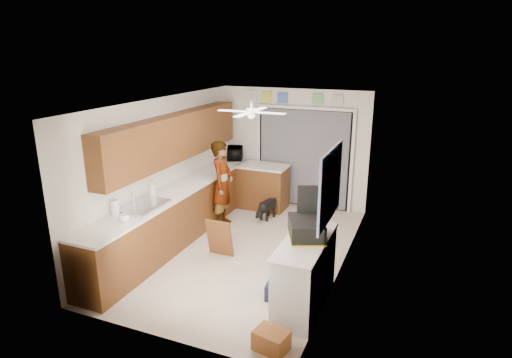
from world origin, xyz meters
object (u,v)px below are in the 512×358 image
(microwave, at_px, (235,153))
(paper_towel_roll, at_px, (115,208))
(suitcase, at_px, (306,229))
(cardboard_box, at_px, (271,340))
(soap_bottle, at_px, (153,189))
(cup, at_px, (125,218))
(dog, at_px, (268,209))
(navy_crate, at_px, (280,291))
(man, at_px, (222,184))

(microwave, height_order, paper_towel_roll, microwave)
(suitcase, distance_m, cardboard_box, 1.44)
(soap_bottle, relative_size, suitcase, 0.55)
(cup, bearing_deg, cardboard_box, -14.25)
(cup, xyz_separation_m, paper_towel_roll, (-0.25, 0.12, 0.07))
(soap_bottle, bearing_deg, cardboard_box, -31.20)
(cardboard_box, distance_m, dog, 3.91)
(microwave, distance_m, navy_crate, 4.22)
(paper_towel_roll, height_order, navy_crate, paper_towel_roll)
(cup, relative_size, paper_towel_roll, 0.54)
(paper_towel_roll, height_order, man, man)
(microwave, bearing_deg, dog, -148.83)
(cardboard_box, bearing_deg, dog, 111.34)
(cup, bearing_deg, paper_towel_roll, 155.33)
(paper_towel_roll, relative_size, cardboard_box, 0.67)
(suitcase, xyz_separation_m, man, (-2.19, 1.94, -0.23))
(cup, height_order, suitcase, suitcase)
(cardboard_box, bearing_deg, microwave, 119.39)
(cardboard_box, relative_size, man, 0.23)
(navy_crate, height_order, man, man)
(soap_bottle, distance_m, navy_crate, 2.68)
(soap_bottle, xyz_separation_m, man, (0.56, 1.41, -0.27))
(cup, xyz_separation_m, cardboard_box, (2.45, -0.62, -0.88))
(cup, xyz_separation_m, suitcase, (2.52, 0.47, 0.07))
(soap_bottle, relative_size, dog, 0.59)
(microwave, bearing_deg, navy_crate, -168.74)
(man, distance_m, dog, 1.11)
(soap_bottle, xyz_separation_m, suitcase, (2.74, -0.53, -0.03))
(suitcase, height_order, man, man)
(suitcase, height_order, navy_crate, suitcase)
(microwave, relative_size, cardboard_box, 1.29)
(paper_towel_roll, bearing_deg, navy_crate, 6.59)
(paper_towel_roll, xyz_separation_m, man, (0.58, 2.29, -0.24))
(soap_bottle, distance_m, cardboard_box, 3.28)
(paper_towel_roll, bearing_deg, soap_bottle, 88.34)
(navy_crate, distance_m, man, 2.84)
(cardboard_box, bearing_deg, soap_bottle, 148.80)
(microwave, bearing_deg, paper_towel_roll, 154.93)
(microwave, relative_size, cup, 3.54)
(man, bearing_deg, cup, 164.64)
(soap_bottle, bearing_deg, cup, -77.14)
(suitcase, distance_m, dog, 3.08)
(man, bearing_deg, soap_bottle, 150.86)
(navy_crate, xyz_separation_m, dog, (-1.17, 2.62, 0.10))
(soap_bottle, bearing_deg, paper_towel_roll, -91.66)
(microwave, height_order, soap_bottle, soap_bottle)
(suitcase, bearing_deg, cardboard_box, -116.99)
(man, bearing_deg, dog, -56.26)
(cup, distance_m, man, 2.44)
(cup, height_order, man, man)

